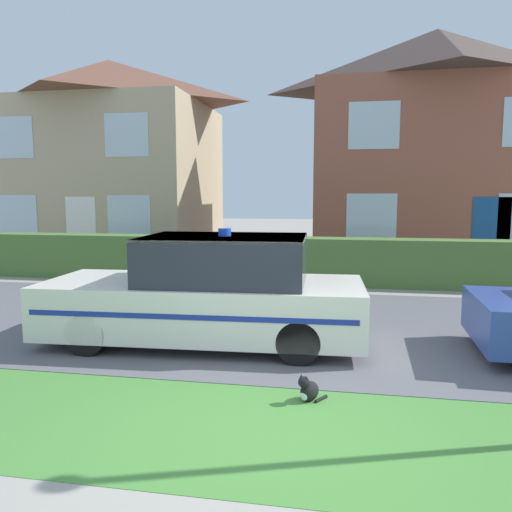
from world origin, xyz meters
TOP-DOWN VIEW (x-y plane):
  - ground_plane at (0.00, 0.00)m, footprint 80.00×80.00m
  - road_strip at (0.00, 3.76)m, footprint 28.00×5.55m
  - lawn_verge at (0.00, -0.08)m, footprint 28.00×2.13m
  - garden_hedge at (-1.40, 7.69)m, footprint 14.67×0.77m
  - police_car at (-1.30, 2.53)m, footprint 4.66×1.98m
  - cat at (0.27, 0.69)m, footprint 0.32×0.29m
  - house_left at (-7.89, 12.96)m, footprint 7.31×5.96m
  - house_right at (3.36, 12.87)m, footprint 7.74×5.58m
  - wheelie_bin at (-4.63, 8.02)m, footprint 0.71×0.73m

SIDE VIEW (x-z plane):
  - ground_plane at x=0.00m, z-range 0.00..0.00m
  - lawn_verge at x=0.00m, z-range 0.00..0.01m
  - road_strip at x=0.00m, z-range 0.00..0.01m
  - cat at x=0.27m, z-range -0.03..0.28m
  - wheelie_bin at x=-4.63m, z-range 0.00..1.07m
  - garden_hedge at x=-1.40m, z-range 0.00..1.13m
  - police_car at x=-1.30m, z-range -0.10..1.58m
  - house_left at x=-7.89m, z-range 0.06..7.01m
  - house_right at x=3.36m, z-range 0.07..7.43m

